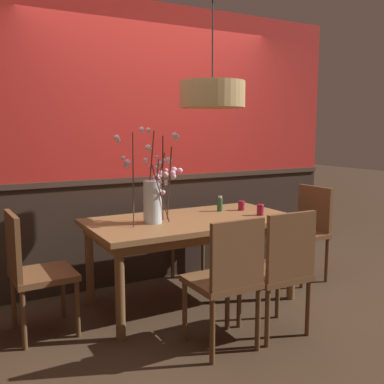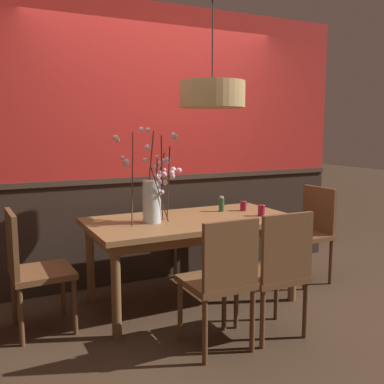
% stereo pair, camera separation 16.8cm
% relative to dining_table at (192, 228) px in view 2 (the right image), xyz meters
% --- Properties ---
extents(ground_plane, '(24.00, 24.00, 0.00)m').
position_rel_dining_table_xyz_m(ground_plane, '(0.00, 0.00, -0.66)').
color(ground_plane, '#422D1E').
extents(back_wall, '(4.19, 0.14, 2.69)m').
position_rel_dining_table_xyz_m(back_wall, '(0.00, 0.76, 0.68)').
color(back_wall, '#2D2119').
rests_on(back_wall, ground).
extents(dining_table, '(1.78, 0.94, 0.74)m').
position_rel_dining_table_xyz_m(dining_table, '(0.00, 0.00, 0.00)').
color(dining_table, olive).
rests_on(dining_table, ground).
extents(chair_near_side_right, '(0.44, 0.42, 0.94)m').
position_rel_dining_table_xyz_m(chair_near_side_right, '(0.24, -0.88, -0.14)').
color(chair_near_side_right, brown).
rests_on(chair_near_side_right, ground).
extents(chair_far_side_right, '(0.43, 0.43, 0.94)m').
position_rel_dining_table_xyz_m(chair_far_side_right, '(0.32, 0.87, -0.14)').
color(chair_far_side_right, brown).
rests_on(chair_far_side_right, ground).
extents(chair_head_west_end, '(0.45, 0.46, 0.92)m').
position_rel_dining_table_xyz_m(chair_head_west_end, '(-1.33, -0.00, -0.15)').
color(chair_head_west_end, brown).
rests_on(chair_head_west_end, ground).
extents(chair_near_side_left, '(0.43, 0.43, 0.93)m').
position_rel_dining_table_xyz_m(chair_near_side_left, '(-0.22, -0.88, -0.14)').
color(chair_near_side_left, brown).
rests_on(chair_near_side_left, ground).
extents(chair_head_east_end, '(0.40, 0.46, 0.94)m').
position_rel_dining_table_xyz_m(chair_head_east_end, '(1.31, -0.02, -0.13)').
color(chair_head_east_end, brown).
rests_on(chair_head_east_end, ground).
extents(vase_with_blossoms, '(0.51, 0.39, 0.78)m').
position_rel_dining_table_xyz_m(vase_with_blossoms, '(-0.36, 0.00, 0.32)').
color(vase_with_blossoms, silver).
rests_on(vase_with_blossoms, dining_table).
extents(candle_holder_nearer_center, '(0.07, 0.07, 0.10)m').
position_rel_dining_table_xyz_m(candle_holder_nearer_center, '(0.60, -0.17, 0.13)').
color(candle_holder_nearer_center, maroon).
rests_on(candle_holder_nearer_center, dining_table).
extents(candle_holder_nearer_edge, '(0.07, 0.07, 0.09)m').
position_rel_dining_table_xyz_m(candle_holder_nearer_edge, '(0.60, 0.11, 0.13)').
color(candle_holder_nearer_edge, maroon).
rests_on(candle_holder_nearer_edge, dining_table).
extents(condiment_bottle, '(0.05, 0.05, 0.14)m').
position_rel_dining_table_xyz_m(condiment_bottle, '(0.39, 0.17, 0.15)').
color(condiment_bottle, '#2D5633').
rests_on(condiment_bottle, dining_table).
extents(pendant_lamp, '(0.54, 0.54, 1.01)m').
position_rel_dining_table_xyz_m(pendant_lamp, '(0.14, -0.10, 1.12)').
color(pendant_lamp, tan).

